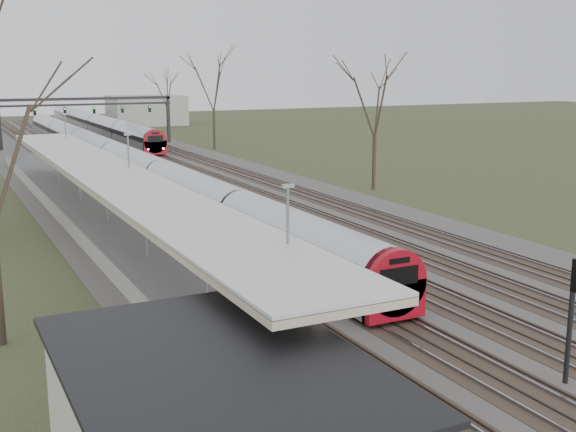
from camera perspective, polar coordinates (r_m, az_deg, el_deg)
name	(u,v)px	position (r m, az deg, el deg)	size (l,w,h in m)	color
track_bed	(160,179)	(64.38, -10.07, 2.91)	(24.00, 160.00, 0.22)	#474442
platform	(95,221)	(45.35, -15.00, -0.40)	(3.50, 69.00, 1.00)	#9E9B93
canopy	(109,175)	(40.41, -13.93, 3.16)	(4.10, 50.00, 3.11)	slate
station_building	(216,432)	(17.03, -5.68, -16.65)	(6.00, 9.00, 3.20)	silver
signal_gantry	(88,107)	(92.94, -15.54, 8.31)	(21.00, 0.59, 6.08)	black
tree_east_far	(375,98)	(57.64, 6.93, 9.22)	(5.00, 5.00, 10.30)	#2D231C
train_near	(114,158)	(68.33, -13.56, 4.46)	(2.62, 90.21, 3.05)	#B6B9C1
train_far	(97,125)	(109.19, -14.88, 6.98)	(2.62, 60.21, 3.05)	#B6B9C1
signal_post	(574,302)	(23.49, 21.64, -6.36)	(0.35, 0.45, 4.10)	black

